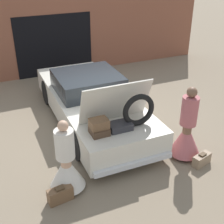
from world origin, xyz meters
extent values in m
plane|color=#7F705B|center=(0.00, 0.00, 0.00)|extent=(40.00, 40.00, 0.00)
cube|color=brown|center=(0.00, 3.96, 1.40)|extent=(12.00, 0.12, 2.80)
cube|color=black|center=(0.00, 3.89, 1.10)|extent=(2.80, 0.02, 2.20)
cube|color=silver|center=(0.00, 0.00, 0.49)|extent=(1.91, 4.99, 0.62)
cube|color=#1E2328|center=(0.00, 0.30, 1.04)|extent=(1.68, 1.60, 0.49)
cylinder|color=black|center=(-0.89, 1.55, 0.37)|extent=(0.18, 0.75, 0.75)
cylinder|color=black|center=(0.89, 1.55, 0.37)|extent=(0.18, 0.75, 0.75)
cylinder|color=black|center=(-0.89, -1.50, 0.37)|extent=(0.18, 0.75, 0.75)
cylinder|color=black|center=(0.89, -1.50, 0.37)|extent=(0.18, 0.75, 0.75)
cube|color=silver|center=(0.00, -2.54, 0.28)|extent=(1.82, 0.10, 0.12)
cube|color=silver|center=(0.00, -1.56, 1.29)|extent=(1.62, 0.41, 0.99)
cube|color=#473323|center=(-0.53, -1.91, 0.88)|extent=(0.37, 0.38, 0.16)
cube|color=#2D2D33|center=(-0.05, -1.91, 0.88)|extent=(0.51, 0.35, 0.15)
cube|color=brown|center=(-0.53, -1.91, 1.06)|extent=(0.38, 0.30, 0.20)
torus|color=black|center=(0.40, -1.91, 1.18)|extent=(0.75, 0.12, 0.75)
cylinder|color=tan|center=(-1.40, -2.36, 0.38)|extent=(0.21, 0.21, 0.75)
cone|color=silver|center=(-1.40, -2.36, 0.42)|extent=(0.71, 0.71, 0.68)
cylinder|color=silver|center=(-1.40, -2.36, 1.05)|extent=(0.37, 0.37, 0.60)
sphere|color=tan|center=(-1.40, -2.36, 1.45)|extent=(0.20, 0.20, 0.20)
cylinder|color=brown|center=(1.40, -2.37, 0.42)|extent=(0.20, 0.20, 0.84)
cone|color=#B25B60|center=(1.40, -2.37, 0.46)|extent=(0.70, 0.70, 0.76)
cylinder|color=#B25B60|center=(1.40, -2.37, 1.17)|extent=(0.37, 0.37, 0.66)
sphere|color=brown|center=(1.40, -2.37, 1.62)|extent=(0.23, 0.23, 0.23)
cube|color=brown|center=(-1.63, -2.66, 0.15)|extent=(0.50, 0.26, 0.29)
cube|color=#4C3823|center=(-1.63, -2.66, 0.31)|extent=(0.18, 0.14, 0.02)
cube|color=#8C7259|center=(1.55, -2.82, 0.13)|extent=(0.49, 0.30, 0.26)
cube|color=#4C3823|center=(1.55, -2.82, 0.28)|extent=(0.18, 0.15, 0.02)
camera|label=1|loc=(-2.50, -7.15, 4.34)|focal=50.00mm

